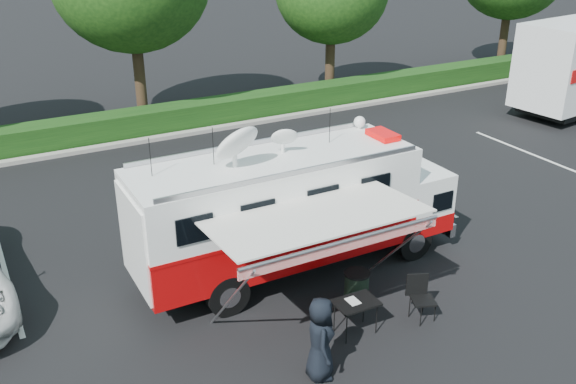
% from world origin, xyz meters
% --- Properties ---
extents(ground_plane, '(120.00, 120.00, 0.00)m').
position_xyz_m(ground_plane, '(0.00, 0.00, 0.00)').
color(ground_plane, black).
rests_on(ground_plane, ground).
extents(stall_lines, '(24.12, 5.50, 0.01)m').
position_xyz_m(stall_lines, '(-0.50, 3.00, 0.00)').
color(stall_lines, silver).
rests_on(stall_lines, ground_plane).
extents(command_truck, '(8.16, 2.25, 3.92)m').
position_xyz_m(command_truck, '(-0.07, -0.00, 1.68)').
color(command_truck, black).
rests_on(command_truck, ground_plane).
extents(awning, '(4.46, 2.33, 2.70)m').
position_xyz_m(awning, '(-0.80, -2.34, 2.52)').
color(awning, silver).
rests_on(awning, ground_plane).
extents(person, '(0.83, 1.00, 1.74)m').
position_xyz_m(person, '(-1.60, -3.73, 0.00)').
color(person, black).
rests_on(person, ground_plane).
extents(folding_table, '(0.93, 0.67, 0.78)m').
position_xyz_m(folding_table, '(-0.22, -2.90, 0.73)').
color(folding_table, black).
rests_on(folding_table, ground_plane).
extents(folding_chair, '(0.64, 0.68, 1.03)m').
position_xyz_m(folding_chair, '(1.34, -3.08, 0.61)').
color(folding_chair, black).
rests_on(folding_chair, ground_plane).
extents(trash_bin, '(0.59, 0.59, 0.88)m').
position_xyz_m(trash_bin, '(0.35, -2.09, 0.44)').
color(trash_bin, black).
rests_on(trash_bin, ground_plane).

